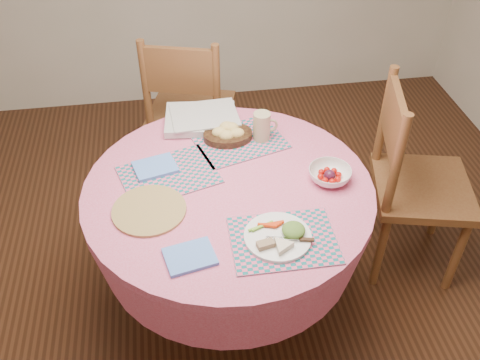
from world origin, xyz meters
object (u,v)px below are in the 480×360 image
(wicker_trivet, at_px, (149,210))
(latte_mug, at_px, (262,126))
(dining_table, at_px, (229,219))
(chair_right, at_px, (412,180))
(bread_bowl, at_px, (228,133))
(fruit_bowl, at_px, (330,175))
(dinner_plate, at_px, (280,236))
(chair_back, at_px, (189,109))

(wicker_trivet, distance_m, latte_mug, 0.68)
(dining_table, height_order, chair_right, chair_right)
(bread_bowl, height_order, fruit_bowl, bread_bowl)
(fruit_bowl, bearing_deg, bread_bowl, 137.26)
(dining_table, distance_m, latte_mug, 0.46)
(dinner_plate, bearing_deg, wicker_trivet, 154.17)
(chair_back, relative_size, wicker_trivet, 3.41)
(dinner_plate, height_order, fruit_bowl, dinner_plate)
(dining_table, xyz_separation_m, fruit_bowl, (0.43, -0.02, 0.22))
(chair_back, xyz_separation_m, dinner_plate, (0.25, -1.31, 0.24))
(dining_table, bearing_deg, chair_right, 8.94)
(fruit_bowl, bearing_deg, dinner_plate, -132.04)
(chair_right, bearing_deg, fruit_bowl, 122.27)
(dining_table, bearing_deg, fruit_bowl, -2.98)
(chair_right, xyz_separation_m, latte_mug, (-0.72, 0.17, 0.28))
(chair_right, height_order, bread_bowl, chair_right)
(fruit_bowl, bearing_deg, chair_right, 18.88)
(dinner_plate, relative_size, latte_mug, 1.88)
(dining_table, bearing_deg, dinner_plate, -65.87)
(chair_back, bearing_deg, dinner_plate, 117.14)
(dining_table, xyz_separation_m, dinner_plate, (0.15, -0.34, 0.22))
(chair_right, bearing_deg, chair_back, 64.72)
(dining_table, distance_m, fruit_bowl, 0.49)
(chair_right, bearing_deg, wicker_trivet, 114.46)
(chair_right, distance_m, chair_back, 1.32)
(latte_mug, bearing_deg, dinner_plate, -94.57)
(dinner_plate, xyz_separation_m, latte_mug, (0.05, 0.65, 0.05))
(chair_back, xyz_separation_m, bread_bowl, (0.15, -0.63, 0.25))
(dining_table, distance_m, chair_right, 0.94)
(wicker_trivet, bearing_deg, fruit_bowl, 5.84)
(chair_right, distance_m, wicker_trivet, 1.30)
(fruit_bowl, bearing_deg, wicker_trivet, -174.16)
(dining_table, bearing_deg, latte_mug, 57.15)
(wicker_trivet, bearing_deg, bread_bowl, 49.05)
(dining_table, height_order, fruit_bowl, fruit_bowl)
(dinner_plate, bearing_deg, chair_back, 101.01)
(chair_back, relative_size, dinner_plate, 3.97)
(wicker_trivet, height_order, bread_bowl, bread_bowl)
(wicker_trivet, xyz_separation_m, latte_mug, (0.54, 0.42, 0.07))
(chair_right, height_order, latte_mug, chair_right)
(dining_table, xyz_separation_m, latte_mug, (0.20, 0.31, 0.27))
(chair_back, distance_m, fruit_bowl, 1.15)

